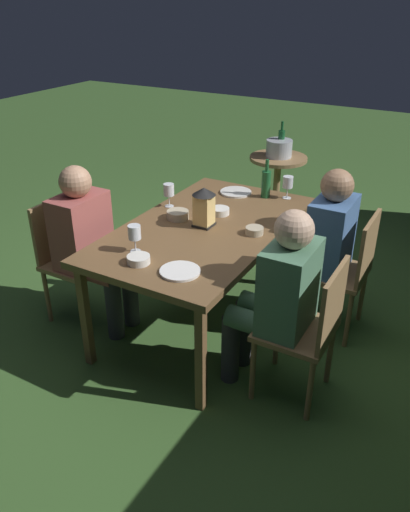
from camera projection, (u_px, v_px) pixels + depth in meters
name	position (u px, v px, depth m)	size (l,w,h in m)	color
ground_plane	(205.00, 320.00, 3.70)	(16.00, 16.00, 0.00)	#385B28
dining_table	(205.00, 233.00, 3.38)	(1.68, 0.96, 0.75)	brown
chair_side_right_b	(308.00, 326.00, 2.80)	(0.42, 0.40, 0.87)	#937047
person_in_green	(277.00, 294.00, 2.82)	(0.38, 0.47, 1.15)	#4C7A5B
chair_side_right_a	(346.00, 268.00, 3.39)	(0.42, 0.40, 0.87)	#937047
person_in_blue	(321.00, 241.00, 3.40)	(0.38, 0.47, 1.15)	#426699
chair_side_left_b	(71.00, 254.00, 3.56)	(0.42, 0.40, 0.87)	#937047
person_in_rust	(90.00, 241.00, 3.41)	(0.38, 0.47, 1.15)	#9E4C47
lantern_centerpiece	(204.00, 205.00, 3.29)	(0.15, 0.15, 0.27)	black
green_bottle_on_table	(266.00, 183.00, 3.77)	(0.07, 0.07, 0.29)	#1E5B2D
wine_glass_a	(134.00, 234.00, 2.97)	(0.08, 0.08, 0.17)	silver
wine_glass_b	(288.00, 183.00, 3.74)	(0.08, 0.08, 0.17)	silver
wine_glass_c	(169.00, 191.00, 3.60)	(0.08, 0.08, 0.17)	silver
plate_a	(180.00, 271.00, 2.80)	(0.23, 0.23, 0.01)	white
plate_b	(236.00, 192.00, 3.89)	(0.24, 0.24, 0.01)	silver
bowl_olives	(178.00, 215.00, 3.44)	(0.15, 0.15, 0.06)	#BCAD8E
bowl_bread	(139.00, 259.00, 2.89)	(0.13, 0.13, 0.04)	silver
bowl_salad	(254.00, 230.00, 3.23)	(0.12, 0.12, 0.05)	#BCAD8E
bowl_dip	(220.00, 211.00, 3.52)	(0.13, 0.13, 0.04)	silver
side_table	(277.00, 177.00, 5.22)	(0.58, 0.58, 0.64)	#937047
ice_bucket	(279.00, 147.00, 5.07)	(0.26, 0.26, 0.34)	#B2B7BF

